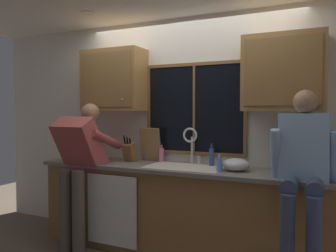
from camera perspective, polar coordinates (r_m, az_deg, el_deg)
The scene contains 23 objects.
back_wall at distance 3.85m, azimuth 3.74°, elevation -0.82°, with size 5.45×0.12×2.55m, color silver.
ceiling_downlight_left at distance 3.86m, azimuth -13.51°, elevation 18.16°, with size 0.14×0.14×0.01m, color #FFEAB2.
window_glass at distance 3.75m, azimuth 4.50°, elevation 2.91°, with size 1.10×0.02×0.95m, color black.
window_frame_top at distance 3.77m, azimuth 4.47°, elevation 10.41°, with size 1.17×0.02×0.04m, color brown.
window_frame_bottom at distance 3.77m, azimuth 4.42°, elevation -4.60°, with size 1.17×0.02×0.04m, color brown.
window_frame_left at distance 3.97m, azimuth -3.26°, elevation 2.89°, with size 0.04×0.02×0.95m, color brown.
window_frame_right at distance 3.58m, azimuth 13.01°, elevation 2.88°, with size 0.04×0.02×0.95m, color brown.
window_mullion_center at distance 3.74m, azimuth 4.44°, elevation 2.91°, with size 0.02×0.02×0.95m, color brown.
lower_cabinet_run at distance 3.67m, azimuth 1.68°, elevation -14.25°, with size 3.05×0.58×0.88m, color olive.
countertop at distance 3.55m, azimuth 1.56°, elevation -7.20°, with size 3.11×0.62×0.04m, color slate.
dishwasher_front at distance 3.69m, azimuth -9.55°, elevation -13.93°, with size 0.60×0.02×0.74m, color white.
upper_cabinet_left at distance 4.06m, azimuth -9.18°, elevation 7.60°, with size 0.75×0.36×0.72m.
upper_cabinet_right at distance 3.39m, azimuth 19.04°, elevation 8.50°, with size 0.75×0.36×0.72m.
sink at distance 3.54m, azimuth 2.81°, elevation -8.50°, with size 0.80×0.46×0.21m.
faucet at distance 3.66m, azimuth 3.99°, elevation -2.59°, with size 0.18×0.09×0.40m.
person_standing at distance 3.79m, azimuth -14.80°, elevation -5.57°, with size 0.53×0.67×1.59m.
person_sitting_on_counter at distance 2.98m, azimuth 22.06°, elevation -5.27°, with size 0.54×0.61×1.26m.
knife_block at distance 3.91m, azimuth -6.51°, elevation -4.40°, with size 0.12×0.18×0.32m.
cutting_board at distance 3.90m, azimuth -2.99°, elevation -3.17°, with size 0.25×0.02×0.39m, color #997047.
mixing_bowl at distance 3.36m, azimuth 11.42°, elevation -6.44°, with size 0.26×0.26×0.13m, color silver.
soap_dispenser at distance 3.29m, azimuth 8.71°, elevation -6.48°, with size 0.06×0.07×0.17m.
bottle_green_glass at distance 3.60m, azimuth 7.39°, elevation -5.16°, with size 0.05×0.05×0.24m.
bottle_tall_clear at distance 3.86m, azimuth -1.13°, elevation -4.85°, with size 0.06×0.06×0.21m.
Camera 1 is at (1.38, -3.52, 1.50)m, focal length 35.93 mm.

